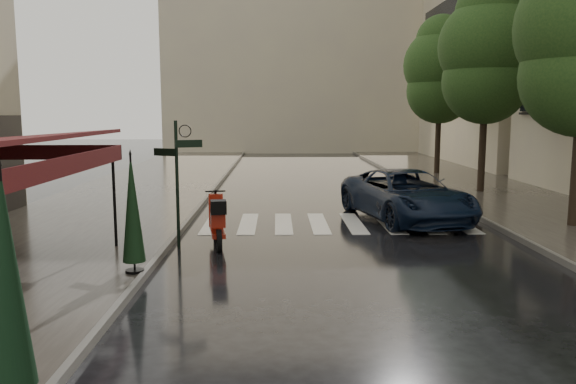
{
  "coord_description": "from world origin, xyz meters",
  "views": [
    {
      "loc": [
        1.2,
        -10.46,
        3.28
      ],
      "look_at": [
        1.47,
        2.84,
        1.4
      ],
      "focal_mm": 35.0,
      "sensor_mm": 36.0,
      "label": 1
    }
  ],
  "objects_px": {
    "scooter": "(217,222)",
    "parked_car": "(406,195)",
    "parasol_back": "(132,208)",
    "parasol_front": "(7,277)"
  },
  "relations": [
    {
      "from": "parked_car",
      "to": "parasol_front",
      "type": "relative_size",
      "value": 2.07
    },
    {
      "from": "scooter",
      "to": "parked_car",
      "type": "bearing_deg",
      "value": 21.98
    },
    {
      "from": "parked_car",
      "to": "parasol_back",
      "type": "distance_m",
      "value": 9.12
    },
    {
      "from": "parked_car",
      "to": "scooter",
      "type": "bearing_deg",
      "value": -161.79
    },
    {
      "from": "scooter",
      "to": "parked_car",
      "type": "height_order",
      "value": "parked_car"
    },
    {
      "from": "parasol_front",
      "to": "parked_car",
      "type": "bearing_deg",
      "value": 58.58
    },
    {
      "from": "parked_car",
      "to": "parasol_front",
      "type": "distance_m",
      "value": 13.13
    },
    {
      "from": "parked_car",
      "to": "parasol_back",
      "type": "xyz_separation_m",
      "value": [
        -6.83,
        -6.01,
        0.64
      ]
    },
    {
      "from": "scooter",
      "to": "parked_car",
      "type": "xyz_separation_m",
      "value": [
        5.45,
        3.31,
        0.17
      ]
    },
    {
      "from": "scooter",
      "to": "parked_car",
      "type": "relative_size",
      "value": 0.35
    }
  ]
}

